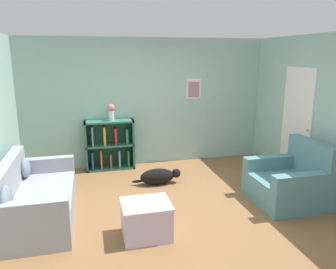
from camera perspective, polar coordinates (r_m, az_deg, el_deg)
The scene contains 9 objects.
ground_plane at distance 5.10m, azimuth 1.11°, elevation -12.60°, with size 14.00×14.00×0.00m, color brown.
wall_back at distance 6.84m, azimuth -3.73°, elevation 5.63°, with size 5.60×0.13×2.60m.
wall_right at distance 5.88m, azimuth 25.92°, elevation 2.86°, with size 0.16×5.00×2.60m.
couch at distance 4.99m, azimuth -22.27°, elevation -10.49°, with size 0.91×1.83×0.85m.
bookshelf at distance 6.70m, azimuth -10.08°, elevation -1.87°, with size 0.96×0.33×0.99m.
recliner_chair at distance 5.51m, azimuth 20.60°, elevation -7.76°, with size 1.01×1.04×0.96m.
coffee_table at distance 4.28m, azimuth -3.81°, elevation -14.42°, with size 0.61×0.53×0.46m.
dog at distance 5.89m, azimuth -1.63°, elevation -7.29°, with size 0.89×0.26×0.29m.
vase at distance 6.53m, azimuth -9.87°, elevation 4.01°, with size 0.14×0.14×0.33m.
Camera 1 is at (-1.19, -4.41, 2.26)m, focal length 35.00 mm.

